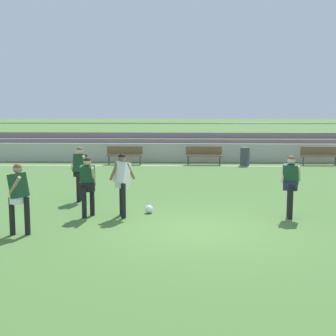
# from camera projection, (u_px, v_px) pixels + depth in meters

# --- Properties ---
(ground_plane) EXTENTS (160.00, 160.00, 0.00)m
(ground_plane) POSITION_uv_depth(u_px,v_px,m) (197.00, 230.00, 11.58)
(ground_plane) COLOR #477033
(field_line_sideline) EXTENTS (44.00, 0.12, 0.01)m
(field_line_sideline) POSITION_uv_depth(u_px,v_px,m) (189.00, 166.00, 23.35)
(field_line_sideline) COLOR white
(field_line_sideline) RESTS_ON ground
(sideline_wall) EXTENTS (48.00, 0.16, 0.96)m
(sideline_wall) POSITION_uv_depth(u_px,v_px,m) (189.00, 153.00, 24.85)
(sideline_wall) COLOR #BCB7AD
(sideline_wall) RESTS_ON ground
(bleacher_stand) EXTENTS (27.17, 2.47, 1.89)m
(bleacher_stand) POSITION_uv_depth(u_px,v_px,m) (165.00, 144.00, 26.91)
(bleacher_stand) COLOR #897051
(bleacher_stand) RESTS_ON ground
(bench_far_right) EXTENTS (1.80, 0.40, 0.90)m
(bench_far_right) POSITION_uv_depth(u_px,v_px,m) (125.00, 153.00, 23.89)
(bench_far_right) COLOR brown
(bench_far_right) RESTS_ON ground
(bench_near_wall_gap) EXTENTS (1.80, 0.40, 0.90)m
(bench_near_wall_gap) POSITION_uv_depth(u_px,v_px,m) (319.00, 154.00, 23.61)
(bench_near_wall_gap) COLOR brown
(bench_near_wall_gap) RESTS_ON ground
(bench_centre_sideline) EXTENTS (1.80, 0.40, 0.90)m
(bench_centre_sideline) POSITION_uv_depth(u_px,v_px,m) (204.00, 154.00, 23.77)
(bench_centre_sideline) COLOR brown
(bench_centre_sideline) RESTS_ON ground
(trash_bin) EXTENTS (0.45, 0.45, 0.90)m
(trash_bin) POSITION_uv_depth(u_px,v_px,m) (245.00, 156.00, 23.45)
(trash_bin) COLOR #3D424C
(trash_bin) RESTS_ON ground
(player_dark_overlapping) EXTENTS (0.44, 0.56, 1.61)m
(player_dark_overlapping) POSITION_uv_depth(u_px,v_px,m) (88.00, 182.00, 12.82)
(player_dark_overlapping) COLOR black
(player_dark_overlapping) RESTS_ON ground
(player_white_deep_cover) EXTENTS (0.69, 0.50, 1.71)m
(player_white_deep_cover) POSITION_uv_depth(u_px,v_px,m) (122.00, 179.00, 12.82)
(player_white_deep_cover) COLOR black
(player_white_deep_cover) RESTS_ON ground
(player_dark_challenging) EXTENTS (0.59, 0.45, 1.70)m
(player_dark_challenging) POSITION_uv_depth(u_px,v_px,m) (80.00, 169.00, 14.88)
(player_dark_challenging) COLOR black
(player_dark_challenging) RESTS_ON ground
(player_dark_trailing_run) EXTENTS (0.48, 0.68, 1.67)m
(player_dark_trailing_run) POSITION_uv_depth(u_px,v_px,m) (19.00, 193.00, 11.03)
(player_dark_trailing_run) COLOR black
(player_dark_trailing_run) RESTS_ON ground
(player_dark_dropping_back) EXTENTS (0.61, 0.45, 1.67)m
(player_dark_dropping_back) POSITION_uv_depth(u_px,v_px,m) (291.00, 181.00, 12.70)
(player_dark_dropping_back) COLOR black
(player_dark_dropping_back) RESTS_ON ground
(soccer_ball) EXTENTS (0.22, 0.22, 0.22)m
(soccer_ball) POSITION_uv_depth(u_px,v_px,m) (149.00, 209.00, 13.34)
(soccer_ball) COLOR white
(soccer_ball) RESTS_ON ground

